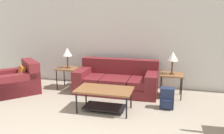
# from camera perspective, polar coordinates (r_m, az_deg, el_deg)

# --- Properties ---
(wall_back) EXTENTS (8.88, 0.06, 2.60)m
(wall_back) POSITION_cam_1_polar(r_m,az_deg,el_deg) (6.12, 3.81, 7.12)
(wall_back) COLOR silver
(wall_back) RESTS_ON ground_plane
(couch) EXTENTS (2.08, 0.99, 0.82)m
(couch) POSITION_cam_1_polar(r_m,az_deg,el_deg) (5.69, 1.31, -3.63)
(couch) COLOR maroon
(couch) RESTS_ON ground_plane
(armchair) EXTENTS (1.38, 1.38, 0.80)m
(armchair) POSITION_cam_1_polar(r_m,az_deg,el_deg) (6.16, -23.07, -3.42)
(armchair) COLOR maroon
(armchair) RESTS_ON ground_plane
(coffee_table) EXTENTS (1.14, 0.65, 0.47)m
(coffee_table) POSITION_cam_1_polar(r_m,az_deg,el_deg) (4.52, -1.97, -7.21)
(coffee_table) COLOR brown
(coffee_table) RESTS_ON ground_plane
(side_table_left) EXTENTS (0.55, 0.51, 0.57)m
(side_table_left) POSITION_cam_1_polar(r_m,az_deg,el_deg) (6.04, -11.43, -0.74)
(side_table_left) COLOR brown
(side_table_left) RESTS_ON ground_plane
(side_table_right) EXTENTS (0.55, 0.51, 0.57)m
(side_table_right) POSITION_cam_1_polar(r_m,az_deg,el_deg) (5.45, 15.30, -2.35)
(side_table_right) COLOR brown
(side_table_right) RESTS_ON ground_plane
(table_lamp_left) EXTENTS (0.26, 0.26, 0.55)m
(table_lamp_left) POSITION_cam_1_polar(r_m,az_deg,el_deg) (5.95, -11.63, 3.75)
(table_lamp_left) COLOR #472D1E
(table_lamp_left) RESTS_ON side_table_left
(table_lamp_right) EXTENTS (0.26, 0.26, 0.55)m
(table_lamp_right) POSITION_cam_1_polar(r_m,az_deg,el_deg) (5.36, 15.59, 2.59)
(table_lamp_right) COLOR #472D1E
(table_lamp_right) RESTS_ON side_table_right
(backpack) EXTENTS (0.29, 0.26, 0.45)m
(backpack) POSITION_cam_1_polar(r_m,az_deg,el_deg) (4.80, 14.16, -8.01)
(backpack) COLOR #1E2847
(backpack) RESTS_ON ground_plane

